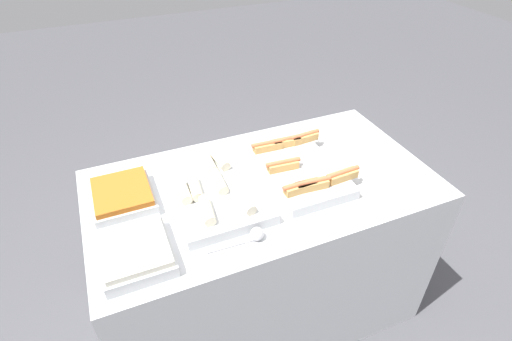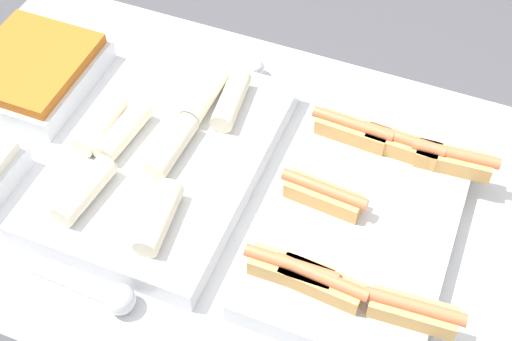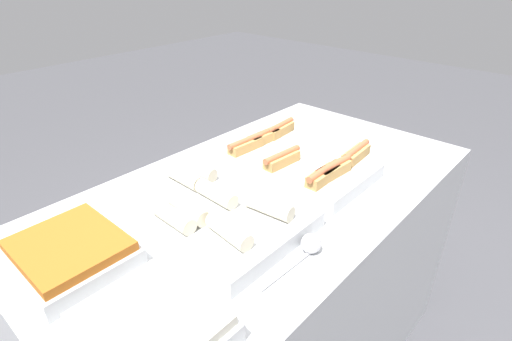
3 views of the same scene
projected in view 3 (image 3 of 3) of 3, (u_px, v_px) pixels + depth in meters
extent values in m
cube|color=silver|center=(262.00, 288.00, 1.54)|extent=(1.55, 0.84, 0.90)
cube|color=silver|center=(295.00, 163.00, 1.42)|extent=(0.32, 0.52, 0.05)
cube|color=tan|center=(280.00, 130.00, 1.58)|extent=(0.14, 0.05, 0.04)
cylinder|color=#D66B42|center=(280.00, 125.00, 1.57)|extent=(0.16, 0.03, 0.02)
cube|color=tan|center=(356.00, 154.00, 1.39)|extent=(0.14, 0.05, 0.04)
cylinder|color=#D66B42|center=(357.00, 149.00, 1.38)|extent=(0.16, 0.03, 0.02)
cube|color=tan|center=(282.00, 160.00, 1.35)|extent=(0.14, 0.05, 0.04)
cylinder|color=#D66B42|center=(282.00, 154.00, 1.34)|extent=(0.16, 0.03, 0.02)
cube|color=tan|center=(246.00, 146.00, 1.45)|extent=(0.14, 0.05, 0.04)
cylinder|color=#D66B42|center=(246.00, 141.00, 1.44)|extent=(0.16, 0.03, 0.02)
cube|color=tan|center=(264.00, 138.00, 1.52)|extent=(0.14, 0.05, 0.04)
cylinder|color=#D66B42|center=(264.00, 133.00, 1.51)|extent=(0.16, 0.03, 0.02)
cube|color=tan|center=(333.00, 170.00, 1.29)|extent=(0.14, 0.05, 0.04)
cylinder|color=#D66B42|center=(334.00, 165.00, 1.28)|extent=(0.16, 0.03, 0.02)
cube|color=tan|center=(323.00, 176.00, 1.25)|extent=(0.14, 0.05, 0.04)
cylinder|color=#D66B42|center=(324.00, 171.00, 1.24)|extent=(0.16, 0.03, 0.02)
cube|color=silver|center=(211.00, 211.00, 1.16)|extent=(0.37, 0.54, 0.05)
cylinder|color=beige|center=(269.00, 206.00, 1.09)|extent=(0.06, 0.14, 0.05)
cylinder|color=beige|center=(196.00, 170.00, 1.28)|extent=(0.06, 0.14, 0.05)
cylinder|color=beige|center=(173.00, 216.00, 1.05)|extent=(0.05, 0.14, 0.05)
cylinder|color=beige|center=(229.00, 231.00, 1.00)|extent=(0.06, 0.14, 0.05)
cylinder|color=beige|center=(185.00, 177.00, 1.24)|extent=(0.05, 0.14, 0.05)
cylinder|color=beige|center=(217.00, 194.00, 1.15)|extent=(0.05, 0.14, 0.05)
cylinder|color=beige|center=(189.00, 209.00, 1.08)|extent=(0.06, 0.14, 0.05)
cube|color=silver|center=(152.00, 332.00, 0.79)|extent=(0.25, 0.28, 0.05)
cube|color=silver|center=(149.00, 319.00, 0.77)|extent=(0.23, 0.26, 0.02)
cube|color=silver|center=(72.00, 257.00, 0.98)|extent=(0.25, 0.28, 0.05)
cube|color=#B7601E|center=(69.00, 245.00, 0.97)|extent=(0.23, 0.26, 0.02)
cylinder|color=silver|center=(287.00, 269.00, 0.97)|extent=(0.20, 0.02, 0.01)
sphere|color=silver|center=(311.00, 243.00, 1.03)|extent=(0.05, 0.05, 0.05)
cylinder|color=silver|center=(144.00, 185.00, 1.33)|extent=(0.18, 0.02, 0.01)
sphere|color=silver|center=(166.00, 169.00, 1.38)|extent=(0.05, 0.05, 0.05)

